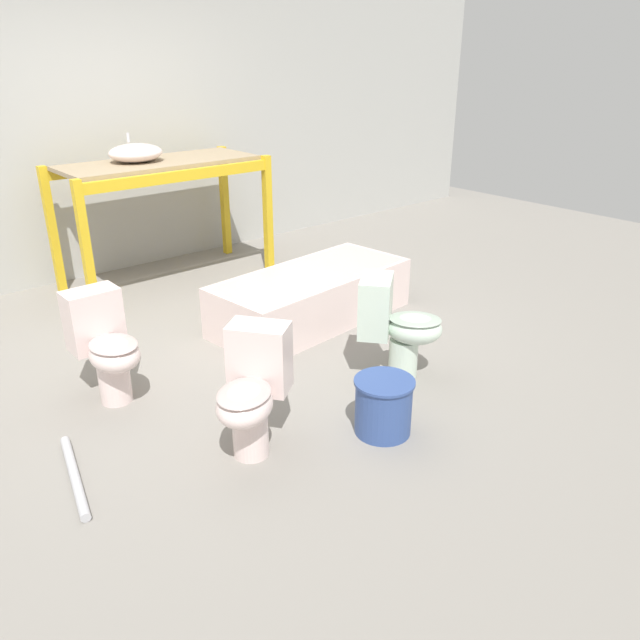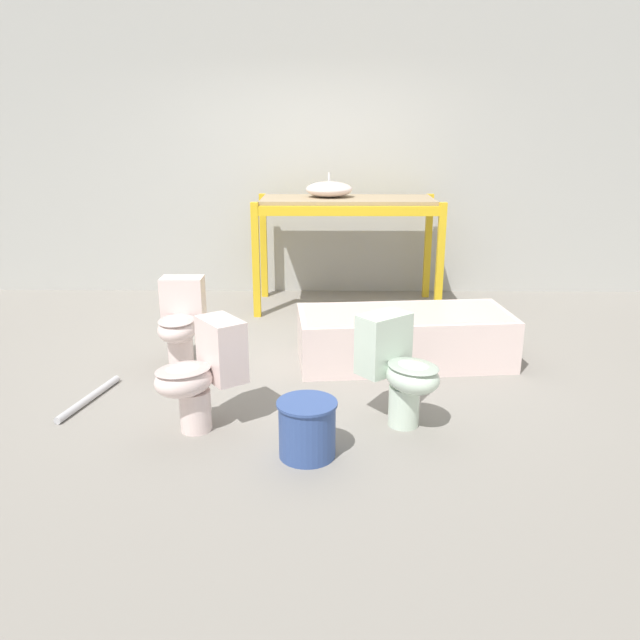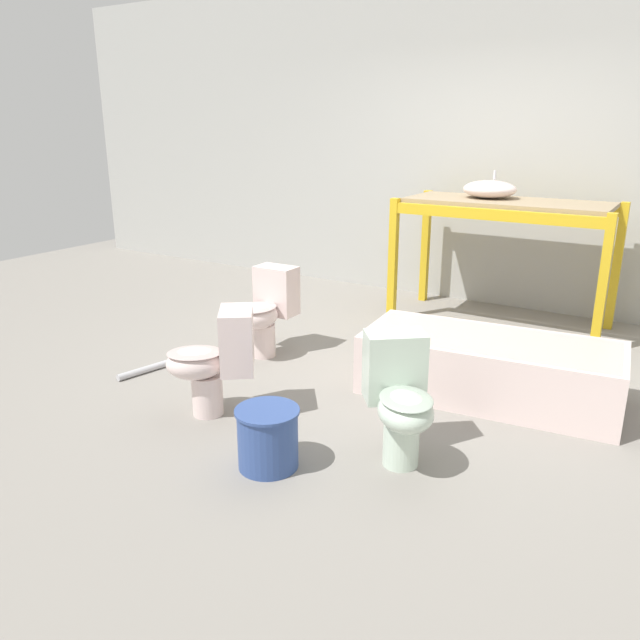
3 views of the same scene
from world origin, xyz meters
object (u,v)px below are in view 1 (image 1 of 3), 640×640
sink_basin (136,153)px  toilet_extra (252,388)px  toilet_near (105,343)px  bucket_white (383,405)px  bathtub_main (312,293)px  toilet_far (396,323)px

sink_basin → toilet_extra: 3.06m
toilet_near → bucket_white: 1.73m
toilet_extra → sink_basin: bearing=128.3°
bathtub_main → bucket_white: bathtub_main is taller
toilet_extra → toilet_near: bearing=163.2°
sink_basin → toilet_extra: bearing=-105.4°
toilet_far → toilet_extra: bearing=145.4°
bathtub_main → toilet_far: toilet_far is taller
toilet_near → toilet_extra: 1.10m
toilet_far → toilet_extra: size_ratio=1.00×
toilet_extra → bucket_white: 0.77m
bucket_white → toilet_far: bearing=38.2°
bucket_white → sink_basin: bearing=87.7°
toilet_extra → bucket_white: bearing=25.6°
bathtub_main → toilet_extra: 1.80m
sink_basin → toilet_near: size_ratio=0.68×
sink_basin → toilet_near: (-1.15, -1.80, -0.83)m
toilet_near → toilet_far: 1.84m
sink_basin → bathtub_main: bearing=-70.5°
bathtub_main → toilet_near: (-1.75, -0.12, 0.14)m
bathtub_main → toilet_far: size_ratio=2.51×
toilet_far → bucket_white: (-0.56, -0.44, -0.20)m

